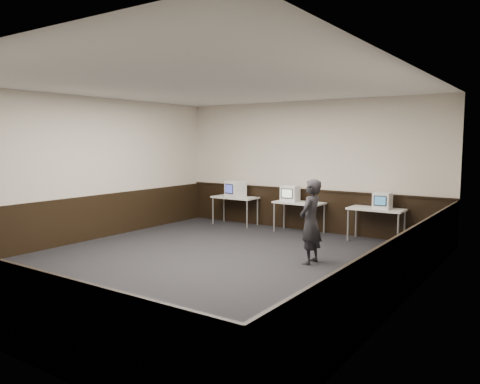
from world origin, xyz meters
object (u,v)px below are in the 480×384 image
(emac_left, at_px, (235,189))
(emac_center, at_px, (290,193))
(emac_right, at_px, (382,201))
(desk_left, at_px, (235,199))
(person, at_px, (311,222))
(desk_center, at_px, (299,205))
(desk_right, at_px, (376,211))

(emac_left, distance_m, emac_center, 1.62)
(emac_center, bearing_deg, emac_left, 174.29)
(emac_right, bearing_deg, desk_left, 177.24)
(emac_left, height_order, person, person)
(emac_left, bearing_deg, desk_center, 14.68)
(desk_left, bearing_deg, emac_center, -0.77)
(desk_left, distance_m, emac_center, 1.68)
(emac_right, bearing_deg, person, -104.61)
(desk_left, xyz_separation_m, emac_center, (1.66, -0.02, 0.27))
(emac_right, relative_size, person, 0.26)
(emac_right, bearing_deg, desk_right, 165.40)
(desk_left, distance_m, emac_right, 3.94)
(emac_left, height_order, emac_right, emac_left)
(desk_center, bearing_deg, emac_right, -0.83)
(desk_right, xyz_separation_m, emac_center, (-2.14, -0.02, 0.27))
(emac_left, xyz_separation_m, person, (3.36, -2.43, -0.19))
(emac_left, bearing_deg, emac_right, 13.52)
(desk_center, distance_m, desk_right, 1.90)
(desk_left, bearing_deg, desk_center, 0.00)
(desk_left, height_order, emac_left, emac_left)
(emac_center, bearing_deg, person, -61.10)
(desk_left, height_order, person, person)
(desk_left, relative_size, person, 0.78)
(desk_right, xyz_separation_m, emac_right, (0.14, -0.03, 0.25))
(emac_center, xyz_separation_m, emac_right, (2.27, -0.01, -0.01))
(desk_left, bearing_deg, person, -35.98)
(desk_right, relative_size, emac_center, 2.63)
(desk_left, bearing_deg, emac_left, -45.68)
(emac_right, xyz_separation_m, person, (-0.53, -2.44, -0.16))
(desk_center, height_order, emac_center, emac_center)
(desk_right, distance_m, person, 2.50)
(desk_center, bearing_deg, emac_left, -178.61)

